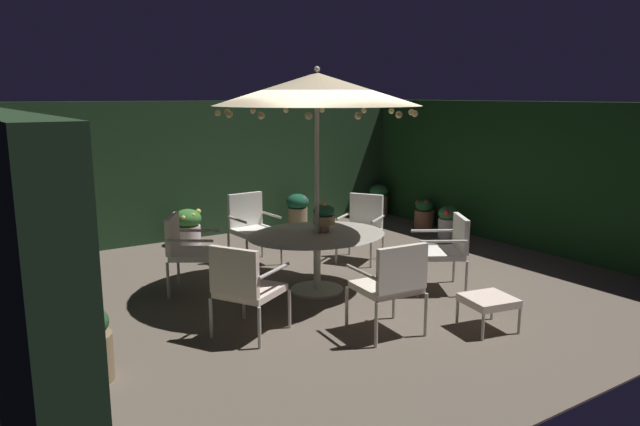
# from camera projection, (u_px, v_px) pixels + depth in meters

# --- Properties ---
(ground_plane) EXTENTS (8.00, 7.39, 0.02)m
(ground_plane) POSITION_uv_depth(u_px,v_px,m) (328.00, 284.00, 7.87)
(ground_plane) COLOR brown
(hedge_backdrop_rear) EXTENTS (8.00, 0.30, 2.34)m
(hedge_backdrop_rear) POSITION_uv_depth(u_px,v_px,m) (215.00, 168.00, 10.54)
(hedge_backdrop_rear) COLOR #1E371E
(hedge_backdrop_rear) RESTS_ON ground_plane
(hedge_backdrop_right) EXTENTS (0.30, 7.39, 2.34)m
(hedge_backdrop_right) POSITION_uv_depth(u_px,v_px,m) (522.00, 174.00, 9.74)
(hedge_backdrop_right) COLOR #163717
(hedge_backdrop_right) RESTS_ON ground_plane
(patio_dining_table) EXTENTS (1.79, 1.50, 0.75)m
(patio_dining_table) POSITION_uv_depth(u_px,v_px,m) (317.00, 244.00, 7.46)
(patio_dining_table) COLOR #B6B5A6
(patio_dining_table) RESTS_ON ground_plane
(patio_umbrella) EXTENTS (2.51, 2.51, 2.78)m
(patio_umbrella) POSITION_uv_depth(u_px,v_px,m) (317.00, 90.00, 7.09)
(patio_umbrella) COLOR #B8B3A4
(patio_umbrella) RESTS_ON ground_plane
(centerpiece_planter) EXTENTS (0.28, 0.28, 0.37)m
(centerpiece_planter) POSITION_uv_depth(u_px,v_px,m) (324.00, 215.00, 7.50)
(centerpiece_planter) COLOR tan
(centerpiece_planter) RESTS_ON patio_dining_table
(patio_chair_north) EXTENTS (0.64, 0.61, 1.02)m
(patio_chair_north) POSITION_uv_depth(u_px,v_px,m) (251.00, 223.00, 8.74)
(patio_chair_north) COLOR #B6AEA3
(patio_chair_north) RESTS_ON ground_plane
(patio_chair_northeast) EXTENTS (0.83, 0.82, 0.98)m
(patio_chair_northeast) POSITION_uv_depth(u_px,v_px,m) (187.00, 247.00, 7.45)
(patio_chair_northeast) COLOR #B8B3AA
(patio_chair_northeast) RESTS_ON ground_plane
(patio_chair_east) EXTENTS (0.84, 0.84, 0.98)m
(patio_chair_east) POSITION_uv_depth(u_px,v_px,m) (244.00, 284.00, 6.04)
(patio_chair_east) COLOR #BBAFA9
(patio_chair_east) RESTS_ON ground_plane
(patio_chair_southeast) EXTENTS (0.70, 0.66, 0.99)m
(patio_chair_southeast) POSITION_uv_depth(u_px,v_px,m) (392.00, 281.00, 6.06)
(patio_chair_southeast) COLOR #BBB3A6
(patio_chair_southeast) RESTS_ON ground_plane
(patio_chair_south) EXTENTS (0.85, 0.85, 0.95)m
(patio_chair_south) POSITION_uv_depth(u_px,v_px,m) (446.00, 247.00, 7.54)
(patio_chair_south) COLOR #B5ADA3
(patio_chair_south) RESTS_ON ground_plane
(patio_chair_southwest) EXTENTS (0.77, 0.78, 0.98)m
(patio_chair_southwest) POSITION_uv_depth(u_px,v_px,m) (363.00, 223.00, 8.93)
(patio_chair_southwest) COLOR #BAB5A8
(patio_chair_southwest) RESTS_ON ground_plane
(ottoman_footrest) EXTENTS (0.58, 0.56, 0.36)m
(ottoman_footrest) POSITION_uv_depth(u_px,v_px,m) (489.00, 301.00, 6.27)
(ottoman_footrest) COLOR #B3B3A5
(ottoman_footrest) RESTS_ON ground_plane
(potted_plant_left_far) EXTENTS (0.45, 0.45, 0.60)m
(potted_plant_left_far) POSITION_uv_depth(u_px,v_px,m) (188.00, 226.00, 9.85)
(potted_plant_left_far) COLOR beige
(potted_plant_left_far) RESTS_ON ground_plane
(potted_plant_front_corner) EXTENTS (0.36, 0.35, 0.56)m
(potted_plant_front_corner) POSITION_uv_depth(u_px,v_px,m) (448.00, 221.00, 10.34)
(potted_plant_front_corner) COLOR beige
(potted_plant_front_corner) RESTS_ON ground_plane
(potted_plant_back_left) EXTENTS (0.37, 0.37, 0.65)m
(potted_plant_back_left) POSITION_uv_depth(u_px,v_px,m) (379.00, 200.00, 12.17)
(potted_plant_back_left) COLOR tan
(potted_plant_back_left) RESTS_ON ground_plane
(potted_plant_back_right) EXTENTS (0.41, 0.41, 0.65)m
(potted_plant_back_right) POSITION_uv_depth(u_px,v_px,m) (298.00, 210.00, 11.05)
(potted_plant_back_right) COLOR olive
(potted_plant_back_right) RESTS_ON ground_plane
(potted_plant_back_center) EXTENTS (0.37, 0.37, 0.53)m
(potted_plant_back_center) POSITION_uv_depth(u_px,v_px,m) (424.00, 213.00, 11.17)
(potted_plant_back_center) COLOR #A6644A
(potted_plant_back_center) RESTS_ON ground_plane
(potted_plant_left_near) EXTENTS (0.53, 0.53, 0.72)m
(potted_plant_left_near) POSITION_uv_depth(u_px,v_px,m) (14.00, 244.00, 8.39)
(potted_plant_left_near) COLOR #7C6A55
(potted_plant_left_near) RESTS_ON ground_plane
(potted_plant_right_far) EXTENTS (0.43, 0.43, 0.67)m
(potted_plant_right_far) POSITION_uv_depth(u_px,v_px,m) (87.00, 345.00, 5.14)
(potted_plant_right_far) COLOR olive
(potted_plant_right_far) RESTS_ON ground_plane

